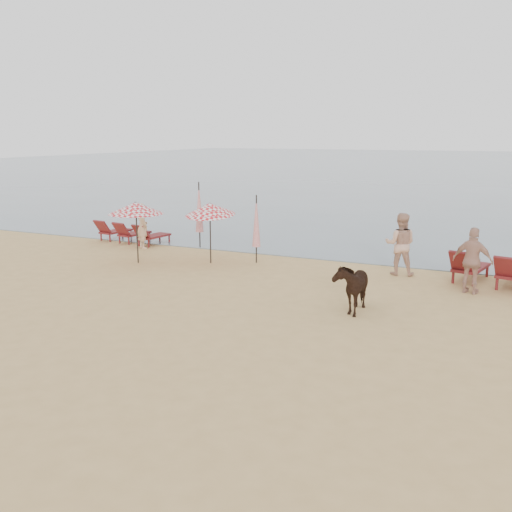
{
  "coord_description": "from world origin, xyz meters",
  "views": [
    {
      "loc": [
        6.27,
        -8.9,
        4.38
      ],
      "look_at": [
        0.0,
        5.0,
        1.1
      ],
      "focal_mm": 40.0,
      "sensor_mm": 36.0,
      "label": 1
    }
  ],
  "objects_px": {
    "umbrella_closed_right": "(256,221)",
    "cow": "(352,286)",
    "umbrella_open_left_b": "(210,209)",
    "beachgoer_left": "(142,226)",
    "lounger_cluster_left": "(131,232)",
    "umbrella_closed_left": "(199,208)",
    "beachgoer_right_a": "(400,244)",
    "umbrella_open_left_a": "(136,208)",
    "beachgoer_right_b": "(473,261)"
  },
  "relations": [
    {
      "from": "umbrella_open_left_a",
      "to": "cow",
      "type": "xyz_separation_m",
      "value": [
        8.15,
        -2.3,
        -1.26
      ]
    },
    {
      "from": "lounger_cluster_left",
      "to": "beachgoer_right_a",
      "type": "relative_size",
      "value": 1.52
    },
    {
      "from": "lounger_cluster_left",
      "to": "beachgoer_right_a",
      "type": "distance_m",
      "value": 11.11
    },
    {
      "from": "umbrella_open_left_a",
      "to": "umbrella_open_left_b",
      "type": "height_order",
      "value": "umbrella_open_left_b"
    },
    {
      "from": "umbrella_open_left_a",
      "to": "beachgoer_right_b",
      "type": "distance_m",
      "value": 10.84
    },
    {
      "from": "beachgoer_left",
      "to": "lounger_cluster_left",
      "type": "bearing_deg",
      "value": -1.56
    },
    {
      "from": "umbrella_open_left_b",
      "to": "cow",
      "type": "distance_m",
      "value": 6.83
    },
    {
      "from": "cow",
      "to": "umbrella_open_left_a",
      "type": "bearing_deg",
      "value": 160.88
    },
    {
      "from": "cow",
      "to": "lounger_cluster_left",
      "type": "bearing_deg",
      "value": 150.22
    },
    {
      "from": "cow",
      "to": "beachgoer_right_a",
      "type": "bearing_deg",
      "value": 81.34
    },
    {
      "from": "umbrella_open_left_b",
      "to": "umbrella_closed_left",
      "type": "distance_m",
      "value": 2.83
    },
    {
      "from": "beachgoer_left",
      "to": "beachgoer_right_a",
      "type": "relative_size",
      "value": 0.89
    },
    {
      "from": "umbrella_closed_right",
      "to": "cow",
      "type": "height_order",
      "value": "umbrella_closed_right"
    },
    {
      "from": "cow",
      "to": "umbrella_open_left_b",
      "type": "bearing_deg",
      "value": 147.08
    },
    {
      "from": "umbrella_open_left_b",
      "to": "beachgoer_right_b",
      "type": "xyz_separation_m",
      "value": [
        8.48,
        -0.37,
        -0.94
      ]
    },
    {
      "from": "umbrella_open_left_b",
      "to": "beachgoer_right_a",
      "type": "relative_size",
      "value": 1.1
    },
    {
      "from": "cow",
      "to": "beachgoer_left",
      "type": "relative_size",
      "value": 0.87
    },
    {
      "from": "umbrella_closed_right",
      "to": "beachgoer_right_a",
      "type": "relative_size",
      "value": 1.19
    },
    {
      "from": "umbrella_open_left_a",
      "to": "beachgoer_left",
      "type": "height_order",
      "value": "umbrella_open_left_a"
    },
    {
      "from": "umbrella_closed_left",
      "to": "cow",
      "type": "distance_m",
      "value": 9.42
    },
    {
      "from": "umbrella_open_left_a",
      "to": "beachgoer_right_a",
      "type": "relative_size",
      "value": 1.08
    },
    {
      "from": "umbrella_closed_left",
      "to": "beachgoer_right_a",
      "type": "bearing_deg",
      "value": -8.82
    },
    {
      "from": "umbrella_closed_right",
      "to": "cow",
      "type": "bearing_deg",
      "value": -42.11
    },
    {
      "from": "beachgoer_right_a",
      "to": "cow",
      "type": "bearing_deg",
      "value": 77.26
    },
    {
      "from": "umbrella_open_left_b",
      "to": "beachgoer_right_b",
      "type": "distance_m",
      "value": 8.54
    },
    {
      "from": "beachgoer_right_a",
      "to": "beachgoer_right_b",
      "type": "height_order",
      "value": "beachgoer_right_a"
    },
    {
      "from": "umbrella_open_left_b",
      "to": "beachgoer_left",
      "type": "distance_m",
      "value": 3.98
    },
    {
      "from": "beachgoer_right_a",
      "to": "beachgoer_right_b",
      "type": "xyz_separation_m",
      "value": [
        2.23,
        -1.37,
        -0.05
      ]
    },
    {
      "from": "lounger_cluster_left",
      "to": "umbrella_open_left_b",
      "type": "height_order",
      "value": "umbrella_open_left_b"
    },
    {
      "from": "umbrella_open_left_b",
      "to": "cow",
      "type": "xyz_separation_m",
      "value": [
        5.84,
        -3.31,
        -1.23
      ]
    },
    {
      "from": "umbrella_open_left_a",
      "to": "umbrella_closed_right",
      "type": "xyz_separation_m",
      "value": [
        3.73,
        1.7,
        -0.46
      ]
    },
    {
      "from": "cow",
      "to": "beachgoer_right_a",
      "type": "xyz_separation_m",
      "value": [
        0.4,
        4.31,
        0.34
      ]
    },
    {
      "from": "umbrella_open_left_b",
      "to": "umbrella_closed_right",
      "type": "height_order",
      "value": "umbrella_closed_right"
    },
    {
      "from": "umbrella_closed_right",
      "to": "umbrella_open_left_a",
      "type": "bearing_deg",
      "value": -155.44
    },
    {
      "from": "beachgoer_right_a",
      "to": "beachgoer_left",
      "type": "bearing_deg",
      "value": -8.57
    },
    {
      "from": "umbrella_closed_right",
      "to": "cow",
      "type": "relative_size",
      "value": 1.54
    },
    {
      "from": "lounger_cluster_left",
      "to": "umbrella_closed_right",
      "type": "relative_size",
      "value": 1.28
    },
    {
      "from": "beachgoer_left",
      "to": "beachgoer_right_a",
      "type": "height_order",
      "value": "beachgoer_right_a"
    },
    {
      "from": "beachgoer_left",
      "to": "beachgoer_right_b",
      "type": "bearing_deg",
      "value": -154.68
    },
    {
      "from": "umbrella_open_left_b",
      "to": "beachgoer_left",
      "type": "xyz_separation_m",
      "value": [
        -3.66,
        1.19,
        -0.99
      ]
    },
    {
      "from": "umbrella_closed_right",
      "to": "beachgoer_right_b",
      "type": "xyz_separation_m",
      "value": [
        7.05,
        -1.06,
        -0.51
      ]
    },
    {
      "from": "umbrella_closed_left",
      "to": "umbrella_closed_right",
      "type": "distance_m",
      "value": 3.49
    },
    {
      "from": "cow",
      "to": "beachgoer_right_a",
      "type": "distance_m",
      "value": 4.35
    },
    {
      "from": "cow",
      "to": "umbrella_closed_left",
      "type": "bearing_deg",
      "value": 140.31
    },
    {
      "from": "umbrella_closed_left",
      "to": "umbrella_closed_right",
      "type": "relative_size",
      "value": 1.09
    },
    {
      "from": "lounger_cluster_left",
      "to": "beachgoer_left",
      "type": "height_order",
      "value": "beachgoer_left"
    },
    {
      "from": "lounger_cluster_left",
      "to": "beachgoer_left",
      "type": "bearing_deg",
      "value": -25.85
    },
    {
      "from": "lounger_cluster_left",
      "to": "beachgoer_right_b",
      "type": "distance_m",
      "value": 13.5
    },
    {
      "from": "umbrella_closed_left",
      "to": "beachgoer_right_b",
      "type": "distance_m",
      "value": 10.53
    },
    {
      "from": "umbrella_closed_left",
      "to": "beachgoer_right_a",
      "type": "height_order",
      "value": "umbrella_closed_left"
    }
  ]
}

